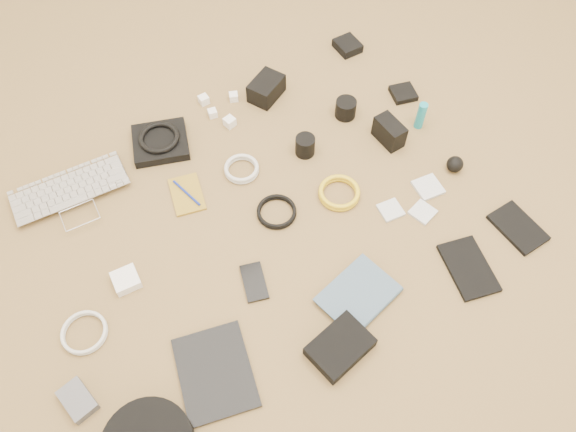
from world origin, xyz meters
TOP-DOWN VIEW (x-y plane):
  - laptop at (-0.44, 0.38)m, footprint 0.37×0.27m
  - headphone_pouch at (-0.12, 0.45)m, footprint 0.22×0.21m
  - headphones at (-0.12, 0.45)m, footprint 0.16×0.16m
  - charger_a at (0.09, 0.53)m, footprint 0.03×0.03m
  - charger_b at (0.08, 0.46)m, footprint 0.03×0.03m
  - charger_c at (0.18, 0.49)m, footprint 0.04×0.04m
  - charger_d at (0.11, 0.40)m, footprint 0.04×0.04m
  - dslr_camera at (0.28, 0.44)m, footprint 0.14×0.13m
  - lens_pouch at (0.65, 0.47)m, footprint 0.08×0.09m
  - notebook_olive at (-0.15, 0.23)m, footprint 0.13×0.16m
  - pen_blue at (-0.15, 0.23)m, footprint 0.03×0.12m
  - cable_white_a at (0.04, 0.21)m, footprint 0.12×0.12m
  - lens_a at (0.25, 0.16)m, footprint 0.06×0.06m
  - lens_b at (0.45, 0.22)m, footprint 0.09×0.09m
  - card_reader at (0.67, 0.18)m, footprint 0.10×0.10m
  - power_brick at (-0.42, 0.06)m, footprint 0.08×0.08m
  - cable_white_b at (-0.58, -0.02)m, footprint 0.14×0.14m
  - cable_black at (0.04, 0.02)m, footprint 0.13×0.13m
  - cable_yellow at (0.24, -0.03)m, footprint 0.13×0.13m
  - flash at (0.50, 0.06)m, footprint 0.06×0.11m
  - lens_cleaner at (0.62, 0.05)m, footprint 0.04×0.04m
  - battery_charger at (-0.66, -0.17)m, footprint 0.08×0.10m
  - tablet at (-0.35, -0.30)m, footprint 0.24×0.27m
  - phone at (-0.13, -0.14)m, footprint 0.09×0.13m
  - filter_case_left at (0.33, -0.16)m, footprint 0.08×0.08m
  - filter_case_mid at (0.41, -0.22)m, footprint 0.08×0.08m
  - filter_case_right at (0.48, -0.16)m, footprint 0.09×0.09m
  - air_blower at (0.59, -0.15)m, footprint 0.06×0.06m
  - drive_case at (-0.05, -0.42)m, footprint 0.17×0.13m
  - paperback at (0.09, -0.40)m, footprint 0.22×0.18m
  - notebook_black_a at (0.39, -0.44)m, footprint 0.16×0.21m
  - notebook_black_b at (0.60, -0.42)m, footprint 0.11×0.16m

SIDE VIEW (x-z plane):
  - notebook_olive at x=-0.15m, z-range 0.00..0.01m
  - phone at x=-0.13m, z-range 0.00..0.01m
  - filter_case_left at x=0.33m, z-range 0.00..0.01m
  - filter_case_mid at x=0.41m, z-range 0.00..0.01m
  - cable_white_b at x=-0.58m, z-range 0.00..0.01m
  - tablet at x=-0.35m, z-range 0.00..0.01m
  - cable_black at x=0.04m, z-range 0.00..0.01m
  - filter_case_right at x=0.48m, z-range 0.00..0.01m
  - cable_white_a at x=0.04m, z-range 0.00..0.01m
  - notebook_black_a at x=0.39m, z-range 0.00..0.01m
  - notebook_black_b at x=0.60m, z-range 0.00..0.01m
  - cable_yellow at x=0.24m, z-range 0.00..0.01m
  - card_reader at x=0.67m, z-range 0.00..0.02m
  - paperback at x=0.09m, z-range 0.00..0.02m
  - pen_blue at x=-0.15m, z-range 0.01..0.02m
  - charger_b at x=0.08m, z-range 0.00..0.03m
  - charger_c at x=0.18m, z-range 0.00..0.03m
  - battery_charger at x=-0.66m, z-range 0.00..0.03m
  - laptop at x=-0.44m, z-range 0.00..0.03m
  - charger_a at x=0.09m, z-range 0.00..0.03m
  - power_brick at x=-0.42m, z-range 0.00..0.03m
  - headphone_pouch at x=-0.12m, z-range 0.00..0.03m
  - charger_d at x=0.11m, z-range 0.00..0.03m
  - lens_pouch at x=0.65m, z-range 0.00..0.03m
  - drive_case at x=-0.05m, z-range 0.00..0.04m
  - air_blower at x=0.59m, z-range 0.00..0.05m
  - lens_b at x=0.45m, z-range 0.00..0.06m
  - lens_a at x=0.25m, z-range 0.00..0.07m
  - dslr_camera at x=0.28m, z-range 0.00..0.07m
  - headphones at x=-0.12m, z-range 0.03..0.05m
  - flash at x=0.50m, z-range 0.00..0.08m
  - lens_cleaner at x=0.62m, z-range 0.00..0.10m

